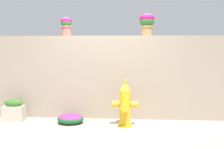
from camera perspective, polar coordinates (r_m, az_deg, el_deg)
name	(u,v)px	position (r m, az deg, el deg)	size (l,w,h in m)	color
ground_plane	(103,130)	(5.62, -1.89, -10.96)	(24.00, 24.00, 0.00)	#A79486
stone_wall	(107,77)	(6.39, -1.01, -0.50)	(6.00, 0.31, 1.83)	gray
potted_plant_1	(66,25)	(6.53, -9.10, 9.81)	(0.25, 0.25, 0.42)	#BB6A61
potted_plant_2	(147,22)	(6.35, 6.99, 10.38)	(0.33, 0.33, 0.48)	#B77F4D
fire_hydrant	(125,105)	(5.76, 2.61, -6.07)	(0.52, 0.42, 0.95)	gold
flower_bush_left	(71,118)	(6.09, -8.28, -8.64)	(0.55, 0.50, 0.20)	#1C522B
planter_box	(14,110)	(6.54, -19.00, -6.79)	(0.45, 0.24, 0.48)	#B3AB98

